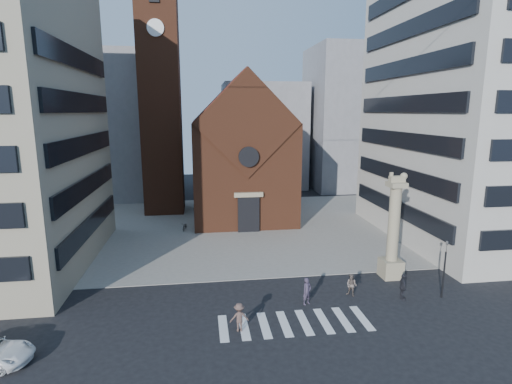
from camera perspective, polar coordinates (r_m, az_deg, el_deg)
ground at (r=29.49m, az=3.03°, el=-15.39°), size 120.00×120.00×0.00m
piazza at (r=47.02m, az=-1.37°, el=-4.95°), size 46.00×30.00×0.05m
zebra_crossing at (r=27.01m, az=5.50°, el=-18.12°), size 10.20×3.20×0.01m
church at (r=51.38m, az=-2.19°, el=5.52°), size 12.00×16.65×18.00m
campanile at (r=54.08m, az=-13.50°, el=13.74°), size 5.50×5.50×31.20m
building_right at (r=47.79m, az=30.50°, el=13.16°), size 18.00×22.00×32.00m
bg_block_left at (r=67.51m, az=-20.92°, el=8.77°), size 16.00×14.00×22.00m
bg_block_mid at (r=71.80m, az=1.00°, el=8.04°), size 14.00×12.00×18.00m
bg_block_right at (r=73.04m, az=14.08°, el=10.11°), size 16.00×14.00×24.00m
lion_column at (r=34.00m, az=18.99°, el=-6.03°), size 1.63×1.60×8.68m
traffic_light at (r=32.10m, az=25.32°, el=-9.78°), size 0.13×0.16×4.30m
pedestrian_0 at (r=28.95m, az=7.30°, el=-13.87°), size 0.85×0.75×1.95m
pedestrian_1 at (r=30.74m, az=13.50°, el=-12.82°), size 1.02×1.02×1.67m
pedestrian_2 at (r=31.19m, az=20.26°, el=-12.58°), size 0.67×1.22×1.96m
pedestrian_3 at (r=25.69m, az=-2.41°, el=-17.43°), size 1.22×0.76×1.81m
scooter_0 at (r=46.15m, az=-10.14°, el=-4.86°), size 0.87×1.72×0.86m
scooter_1 at (r=46.09m, az=-8.12°, el=-4.75°), size 0.74×1.65×0.96m
scooter_2 at (r=46.12m, az=-6.09°, el=-4.75°), size 0.87×1.72×0.86m
scooter_3 at (r=46.18m, az=-4.07°, el=-4.63°), size 0.74×1.65×0.96m
scooter_4 at (r=46.32m, az=-2.06°, el=-4.62°), size 0.87×1.72×0.86m
scooter_5 at (r=46.50m, az=-0.07°, el=-4.49°), size 0.74×1.65×0.96m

